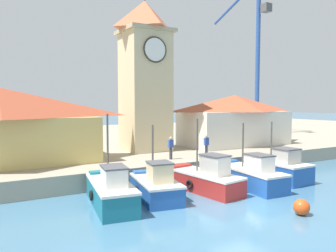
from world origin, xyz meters
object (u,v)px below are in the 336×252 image
(fishing_boat_mid_left, at_px, (250,175))
(dock_worker_along_quay, at_px, (171,148))
(mooring_buoy, at_px, (302,207))
(dock_worker_near_tower, at_px, (206,145))
(fishing_boat_far_left, at_px, (111,191))
(port_crane_near, at_px, (255,76))
(fishing_boat_left_outer, at_px, (156,186))
(fishing_boat_center, at_px, (278,168))
(warehouse_right, at_px, (234,119))
(clock_tower, at_px, (145,73))
(fishing_boat_left_inner, at_px, (205,179))

(fishing_boat_mid_left, height_order, dock_worker_along_quay, fishing_boat_mid_left)
(mooring_buoy, xyz_separation_m, dock_worker_near_tower, (2.09, 10.18, 1.60))
(fishing_boat_far_left, distance_m, fishing_boat_mid_left, 8.64)
(port_crane_near, distance_m, mooring_buoy, 29.74)
(fishing_boat_far_left, distance_m, dock_worker_near_tower, 10.39)
(fishing_boat_left_outer, distance_m, dock_worker_along_quay, 6.19)
(fishing_boat_mid_left, relative_size, fishing_boat_center, 1.18)
(warehouse_right, height_order, dock_worker_near_tower, warehouse_right)
(fishing_boat_far_left, bearing_deg, warehouse_right, 29.56)
(port_crane_near, height_order, mooring_buoy, port_crane_near)
(port_crane_near, height_order, dock_worker_near_tower, port_crane_near)
(clock_tower, xyz_separation_m, port_crane_near, (18.95, 6.42, 1.01))
(fishing_boat_left_inner, bearing_deg, dock_worker_along_quay, 83.98)
(mooring_buoy, bearing_deg, fishing_boat_left_inner, 104.73)
(fishing_boat_left_outer, bearing_deg, mooring_buoy, -50.11)
(clock_tower, distance_m, port_crane_near, 20.03)
(fishing_boat_left_outer, xyz_separation_m, port_crane_near, (23.08, 16.25, 8.00))
(warehouse_right, bearing_deg, fishing_boat_mid_left, -126.61)
(clock_tower, relative_size, dock_worker_near_tower, 8.71)
(port_crane_near, bearing_deg, clock_tower, -161.30)
(fishing_boat_far_left, bearing_deg, dock_worker_along_quay, 37.40)
(fishing_boat_left_outer, relative_size, fishing_boat_center, 1.00)
(port_crane_near, xyz_separation_m, mooring_buoy, (-18.44, -21.80, -8.34))
(fishing_boat_left_outer, relative_size, port_crane_near, 0.22)
(clock_tower, bearing_deg, port_crane_near, 18.70)
(fishing_boat_left_outer, height_order, fishing_boat_mid_left, fishing_boat_left_outer)
(fishing_boat_left_outer, relative_size, fishing_boat_left_inner, 0.86)
(mooring_buoy, bearing_deg, clock_tower, 91.89)
(fishing_boat_left_inner, xyz_separation_m, warehouse_right, (10.08, 9.05, 2.84))
(fishing_boat_mid_left, xyz_separation_m, warehouse_right, (7.18, 9.66, 2.84))
(fishing_boat_center, distance_m, clock_tower, 13.12)
(warehouse_right, height_order, port_crane_near, port_crane_near)
(fishing_boat_mid_left, relative_size, warehouse_right, 0.49)
(fishing_boat_left_outer, distance_m, warehouse_right, 16.29)
(fishing_boat_left_outer, height_order, port_crane_near, port_crane_near)
(mooring_buoy, xyz_separation_m, dock_worker_along_quay, (-0.93, 10.34, 1.60))
(fishing_boat_far_left, height_order, warehouse_right, warehouse_right)
(clock_tower, xyz_separation_m, mooring_buoy, (0.51, -15.38, -7.33))
(clock_tower, xyz_separation_m, dock_worker_along_quay, (-0.42, -5.05, -5.73))
(clock_tower, height_order, warehouse_right, clock_tower)
(fishing_boat_far_left, height_order, mooring_buoy, fishing_boat_far_left)
(port_crane_near, bearing_deg, dock_worker_along_quay, -149.39)
(fishing_boat_left_outer, xyz_separation_m, clock_tower, (4.13, 9.83, 6.99))
(port_crane_near, bearing_deg, fishing_boat_left_inner, -140.62)
(port_crane_near, height_order, dock_worker_along_quay, port_crane_near)
(fishing_boat_left_outer, height_order, fishing_boat_left_inner, fishing_boat_left_inner)
(port_crane_near, bearing_deg, warehouse_right, -143.46)
(port_crane_near, bearing_deg, mooring_buoy, -130.23)
(warehouse_right, bearing_deg, fishing_boat_far_left, -150.44)
(warehouse_right, distance_m, port_crane_near, 13.23)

